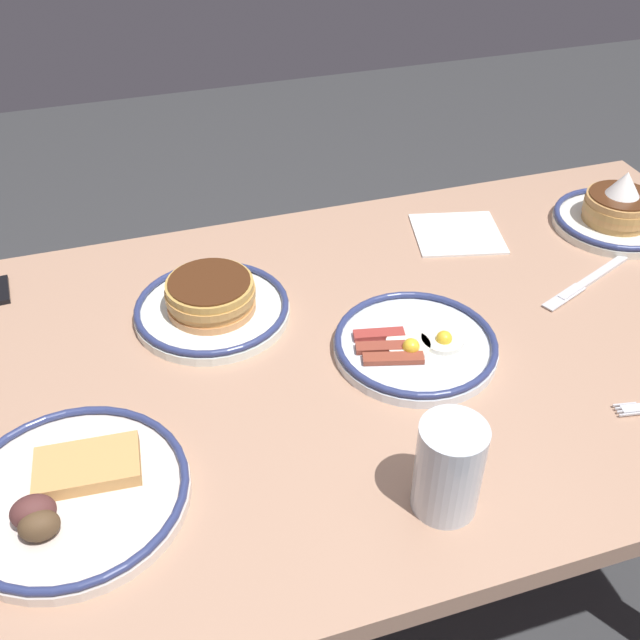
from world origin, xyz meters
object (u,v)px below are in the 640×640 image
object	(u,v)px
plate_far_side	(415,345)
drinking_glass	(448,472)
plate_near_main	(617,213)
butter_knife	(587,282)
plate_far_companion	(71,493)
paper_napkin	(457,234)
plate_center_pancakes	(212,304)

from	to	relation	value
plate_far_side	drinking_glass	world-z (taller)	drinking_glass
plate_near_main	butter_knife	world-z (taller)	plate_near_main
plate_far_companion	butter_knife	world-z (taller)	plate_far_companion
plate_far_companion	plate_near_main	bearing A→B (deg)	-160.77
paper_napkin	plate_far_side	bearing A→B (deg)	53.66
plate_near_main	plate_far_companion	distance (m)	1.01
plate_center_pancakes	paper_napkin	xyz separation A→B (m)	(-0.46, -0.10, -0.02)
plate_near_main	butter_knife	bearing A→B (deg)	43.39
butter_knife	plate_near_main	bearing A→B (deg)	-136.61
plate_far_side	drinking_glass	bearing A→B (deg)	73.64
drinking_glass	paper_napkin	size ratio (longest dim) A/B	0.81
butter_knife	plate_center_pancakes	bearing A→B (deg)	-9.51
plate_far_side	plate_far_companion	bearing A→B (deg)	14.63
plate_far_side	butter_knife	world-z (taller)	plate_far_side
plate_far_side	plate_center_pancakes	bearing A→B (deg)	-33.34
plate_center_pancakes	plate_far_side	xyz separation A→B (m)	(-0.26, 0.17, -0.01)
plate_center_pancakes	butter_knife	bearing A→B (deg)	170.49
plate_near_main	paper_napkin	size ratio (longest dim) A/B	1.44
plate_center_pancakes	plate_near_main	bearing A→B (deg)	-177.04
plate_far_companion	paper_napkin	size ratio (longest dim) A/B	1.78
plate_center_pancakes	plate_far_companion	bearing A→B (deg)	53.23
plate_far_side	paper_napkin	world-z (taller)	plate_far_side
plate_far_side	paper_napkin	distance (m)	0.33
plate_far_companion	drinking_glass	bearing A→B (deg)	162.06
plate_far_companion	paper_napkin	distance (m)	0.78
plate_far_companion	butter_knife	size ratio (longest dim) A/B	1.31
plate_center_pancakes	plate_far_side	world-z (taller)	plate_center_pancakes
drinking_glass	paper_napkin	bearing A→B (deg)	-117.48
plate_far_companion	butter_knife	distance (m)	0.83
plate_near_main	paper_napkin	xyz separation A→B (m)	(0.28, -0.06, -0.03)
plate_far_side	plate_near_main	bearing A→B (deg)	-156.39
plate_far_companion	paper_napkin	bearing A→B (deg)	-149.80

